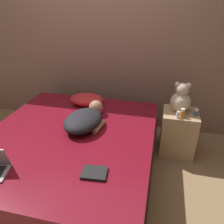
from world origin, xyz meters
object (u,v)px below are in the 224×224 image
at_px(bottle_blue, 196,112).
at_px(bottle_white, 178,115).
at_px(teddy_bear, 181,99).
at_px(bottle_orange, 183,113).
at_px(person_lying, 85,119).
at_px(pillow, 87,99).
at_px(book, 94,173).

xyz_separation_m(bottle_blue, bottle_white, (-0.21, -0.12, -0.00)).
height_order(teddy_bear, bottle_orange, teddy_bear).
bearing_deg(bottle_blue, teddy_bear, 158.39).
distance_m(person_lying, bottle_orange, 1.09).
bearing_deg(bottle_orange, pillow, 171.42).
distance_m(pillow, book, 1.32).
relative_size(bottle_blue, bottle_white, 1.00).
height_order(bottle_orange, bottle_white, bottle_orange).
distance_m(pillow, bottle_orange, 1.21).
height_order(pillow, book, pillow).
bearing_deg(bottle_orange, bottle_white, -150.23).
bearing_deg(teddy_bear, bottle_orange, -80.77).
bearing_deg(bottle_white, teddy_bear, 83.46).
distance_m(person_lying, bottle_blue, 1.27).
xyz_separation_m(pillow, person_lying, (0.16, -0.52, 0.01)).
relative_size(bottle_white, book, 0.37).
xyz_separation_m(pillow, teddy_bear, (1.17, -0.02, 0.14)).
xyz_separation_m(bottle_orange, bottle_white, (-0.05, -0.03, -0.01)).
bearing_deg(bottle_orange, book, -124.45).
bearing_deg(bottle_orange, bottle_blue, 29.23).
bearing_deg(book, bottle_white, 56.68).
bearing_deg(book, person_lying, 114.48).
distance_m(pillow, person_lying, 0.55).
relative_size(teddy_bear, bottle_orange, 3.36).
height_order(bottle_blue, bottle_white, same).
xyz_separation_m(person_lying, bottle_blue, (1.19, 0.43, 0.01)).
bearing_deg(teddy_bear, bottle_blue, -21.61).
relative_size(teddy_bear, bottle_blue, 4.57).
bearing_deg(person_lying, pillow, 114.49).
bearing_deg(person_lying, book, -58.56).
xyz_separation_m(bottle_white, book, (-0.67, -1.01, -0.08)).
xyz_separation_m(person_lying, bottle_white, (0.99, 0.31, 0.01)).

